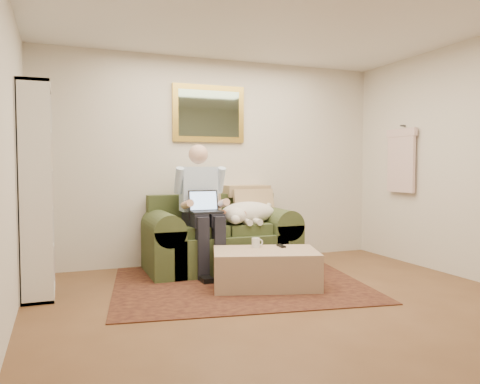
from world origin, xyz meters
TOP-DOWN VIEW (x-y plane):
  - room_shell at (0.00, 0.35)m, footprint 4.51×5.00m
  - rug at (-0.17, 1.25)m, footprint 2.84×2.41m
  - sofa at (-0.11, 2.02)m, footprint 1.77×0.90m
  - seated_man at (-0.37, 1.86)m, footprint 0.58×0.83m
  - laptop at (-0.37, 1.79)m, footprint 0.34×0.27m
  - sleeping_dog at (0.21, 1.93)m, footprint 0.73×0.46m
  - ottoman at (0.04, 1.05)m, footprint 1.19×0.95m
  - coffee_mug at (0.01, 1.24)m, footprint 0.08×0.08m
  - tv_remote at (0.28, 1.17)m, footprint 0.06×0.15m
  - bookshelf at (-2.10, 1.60)m, footprint 0.28×0.80m
  - wall_mirror at (-0.11, 2.47)m, footprint 0.94×0.04m
  - hanging_shirt at (2.19, 1.60)m, footprint 0.06×0.52m

SIDE VIEW (x-z plane):
  - rug at x=-0.17m, z-range 0.00..0.01m
  - ottoman at x=0.04m, z-range 0.00..0.38m
  - sofa at x=-0.11m, z-range -0.23..0.83m
  - tv_remote at x=0.28m, z-range 0.38..0.40m
  - coffee_mug at x=0.01m, z-range 0.38..0.48m
  - sleeping_dog at x=0.21m, z-range 0.54..0.81m
  - seated_man at x=-0.37m, z-range 0.00..1.49m
  - laptop at x=-0.37m, z-range 0.65..0.90m
  - bookshelf at x=-2.10m, z-range 0.00..2.00m
  - room_shell at x=0.00m, z-range 0.00..2.61m
  - hanging_shirt at x=2.19m, z-range 0.90..1.80m
  - wall_mirror at x=-0.11m, z-range 1.54..2.26m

